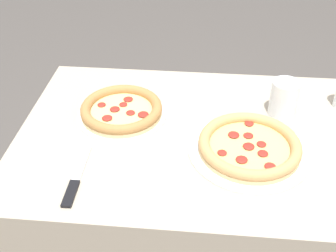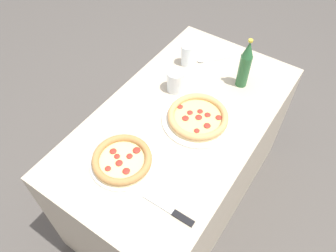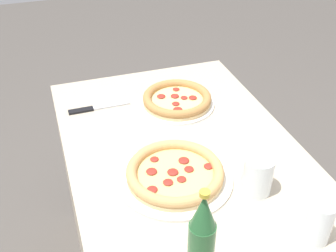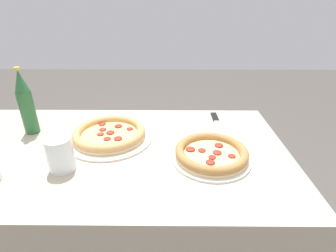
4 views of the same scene
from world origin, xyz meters
name	(u,v)px [view 2 (image 2 of 4)]	position (x,y,z in m)	size (l,w,h in m)	color
ground_plane	(178,192)	(0.00, 0.00, 0.00)	(8.00, 8.00, 0.00)	#4C4742
table	(180,160)	(0.00, 0.00, 0.37)	(1.27, 0.72, 0.73)	#B7A88E
pizza_salami	(122,160)	(0.35, -0.07, 0.75)	(0.27, 0.27, 0.04)	white
pizza_veggie	(198,117)	(-0.02, 0.07, 0.75)	(0.33, 0.33, 0.04)	silver
glass_water	(175,82)	(-0.13, -0.12, 0.78)	(0.08, 0.08, 0.11)	white
glass_cola	(187,56)	(-0.33, -0.18, 0.79)	(0.06, 0.06, 0.12)	white
beer_bottle	(245,65)	(-0.35, 0.13, 0.86)	(0.06, 0.06, 0.27)	#286033
knife	(170,211)	(0.42, 0.22, 0.74)	(0.03, 0.22, 0.01)	black
spoon	(210,59)	(-0.43, -0.09, 0.74)	(0.15, 0.13, 0.01)	silver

